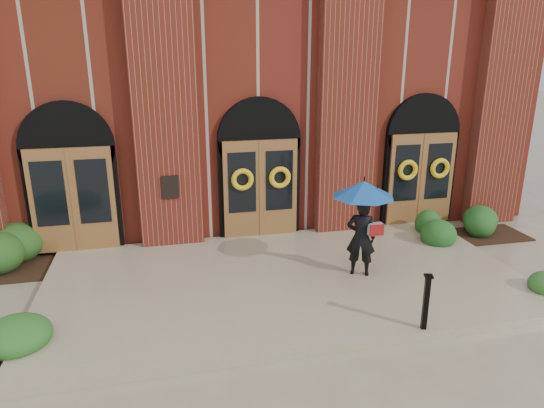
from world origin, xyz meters
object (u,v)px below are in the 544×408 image
object	(u,v)px
hedge_wall_left	(11,251)
hedge_wall_right	(473,225)
metal_post	(426,301)
man_with_umbrella	(363,210)

from	to	relation	value
hedge_wall_left	hedge_wall_right	world-z (taller)	hedge_wall_left
metal_post	hedge_wall_left	bearing A→B (deg)	149.35
hedge_wall_left	hedge_wall_right	size ratio (longest dim) A/B	1.26
hedge_wall_left	hedge_wall_right	distance (m)	11.39
metal_post	hedge_wall_left	world-z (taller)	metal_post
man_with_umbrella	hedge_wall_right	distance (m)	4.47
man_with_umbrella	hedge_wall_left	xyz separation A→B (m)	(-7.44, 2.26, -1.16)
man_with_umbrella	hedge_wall_left	world-z (taller)	man_with_umbrella
man_with_umbrella	metal_post	world-z (taller)	man_with_umbrella
hedge_wall_left	hedge_wall_right	xyz separation A→B (m)	(11.38, -0.55, -0.09)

